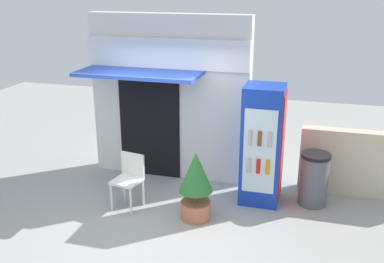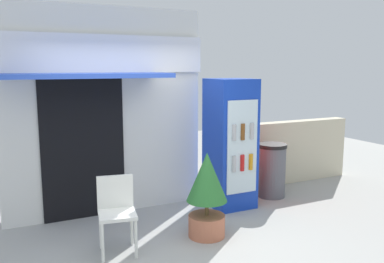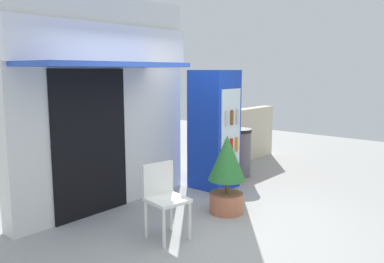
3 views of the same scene
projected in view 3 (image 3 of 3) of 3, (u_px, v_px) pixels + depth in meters
The scene contains 7 objects.
ground at pixel (210, 231), 4.91m from camera, with size 16.00×16.00×0.00m, color #A3A39E.
storefront_building at pixel (104, 101), 5.56m from camera, with size 2.94×1.17×3.01m.
drink_cooler at pixel (215, 130), 6.63m from camera, with size 0.66×0.72×1.98m.
plastic_chair at pixel (164, 194), 4.67m from camera, with size 0.49×0.49×0.89m.
potted_plant_near_shop at pixel (227, 170), 5.46m from camera, with size 0.52×0.52×1.10m.
trash_bin at pixel (238, 152), 7.42m from camera, with size 0.48×0.48×0.90m.
stone_boundary_wall at pixel (240, 136), 8.46m from camera, with size 2.38×0.24×1.15m, color beige.
Camera 3 is at (-3.70, -2.83, 1.98)m, focal length 36.90 mm.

